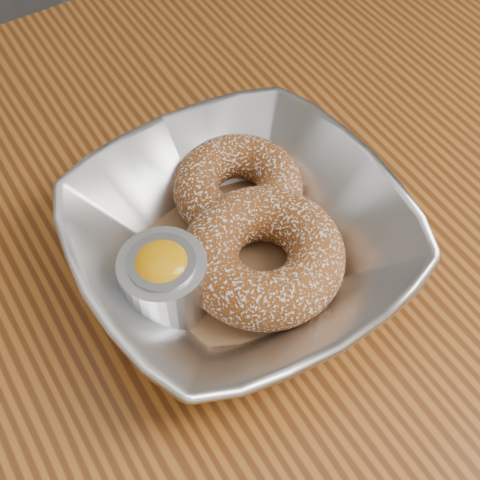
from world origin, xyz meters
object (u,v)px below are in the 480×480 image
donut_back (238,187)px  donut_front (263,256)px  table (151,409)px  serving_bowl (240,241)px  ramekin (164,279)px

donut_back → donut_front: size_ratio=0.86×
table → donut_back: bearing=29.4°
table → serving_bowl: 0.17m
table → donut_back: 0.19m
donut_front → donut_back: bearing=73.4°
serving_bowl → ramekin: bearing=-175.7°
serving_bowl → donut_front: serving_bowl is taller
serving_bowl → ramekin: size_ratio=3.93×
table → serving_bowl: bearing=14.9°
donut_back → table: bearing=-150.6°
donut_back → ramekin: 0.10m
serving_bowl → donut_back: (0.03, 0.04, -0.00)m
serving_bowl → donut_front: (0.01, -0.02, 0.00)m
ramekin → table: bearing=-149.7°
table → donut_front: donut_front is taller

